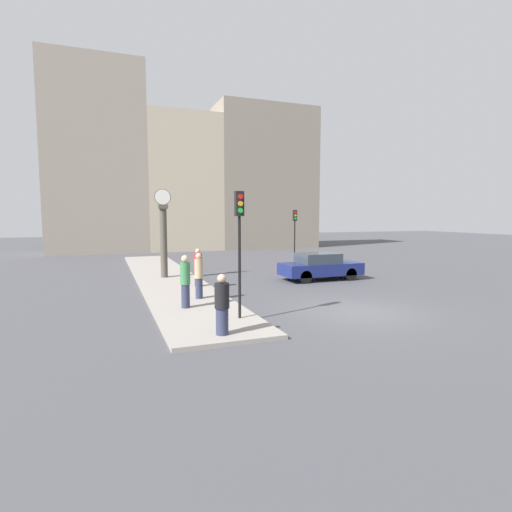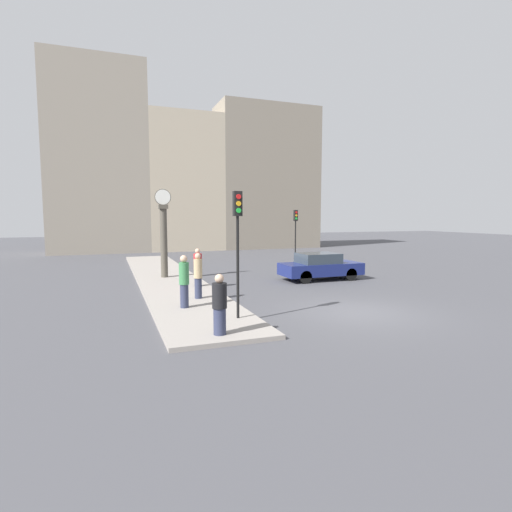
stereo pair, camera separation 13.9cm
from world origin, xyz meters
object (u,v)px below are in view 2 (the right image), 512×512
at_px(street_clock, 164,235).
at_px(pedestrian_black_jacket, 220,305).
at_px(traffic_light_far, 296,225).
at_px(pedestrian_green_hoodie, 184,281).
at_px(pedestrian_tan_coat, 198,275).
at_px(pedestrian_red_top, 198,267).
at_px(sedan_car, 320,266).
at_px(traffic_light_near, 238,228).

xyz_separation_m(street_clock, pedestrian_black_jacket, (0.03, -10.93, -1.38)).
height_order(traffic_light_far, pedestrian_black_jacket, traffic_light_far).
height_order(pedestrian_green_hoodie, pedestrian_tan_coat, pedestrian_green_hoodie).
relative_size(traffic_light_far, pedestrian_tan_coat, 2.11).
bearing_deg(pedestrian_black_jacket, pedestrian_green_hoodie, 95.18).
height_order(pedestrian_red_top, pedestrian_black_jacket, pedestrian_red_top).
relative_size(street_clock, pedestrian_tan_coat, 2.59).
distance_m(sedan_car, pedestrian_red_top, 6.59).
distance_m(pedestrian_green_hoodie, pedestrian_black_jacket, 3.54).
relative_size(pedestrian_red_top, pedestrian_black_jacket, 1.05).
distance_m(traffic_light_near, pedestrian_red_top, 6.44).
height_order(traffic_light_near, traffic_light_far, traffic_light_near).
xyz_separation_m(sedan_car, street_clock, (-7.65, 2.92, 1.62)).
relative_size(traffic_light_far, pedestrian_green_hoodie, 2.03).
bearing_deg(street_clock, traffic_light_near, -83.75).
xyz_separation_m(traffic_light_far, pedestrian_red_top, (-8.58, -7.46, -1.70)).
xyz_separation_m(sedan_car, traffic_light_far, (2.01, 7.08, 1.98)).
bearing_deg(pedestrian_red_top, pedestrian_tan_coat, -101.88).
bearing_deg(pedestrian_black_jacket, traffic_light_far, 57.47).
distance_m(sedan_car, pedestrian_black_jacket, 11.06).
xyz_separation_m(street_clock, pedestrian_red_top, (1.07, -3.30, -1.34)).
bearing_deg(sedan_car, pedestrian_green_hoodie, -150.52).
xyz_separation_m(pedestrian_green_hoodie, pedestrian_tan_coat, (0.80, 1.40, -0.04)).
xyz_separation_m(sedan_car, traffic_light_near, (-6.61, -6.51, 2.25)).
height_order(sedan_car, pedestrian_green_hoodie, pedestrian_green_hoodie).
distance_m(street_clock, pedestrian_red_top, 3.72).
distance_m(pedestrian_green_hoodie, pedestrian_tan_coat, 1.61).
xyz_separation_m(pedestrian_red_top, pedestrian_tan_coat, (-0.57, -2.70, 0.04)).
height_order(traffic_light_near, street_clock, street_clock).
height_order(sedan_car, pedestrian_tan_coat, pedestrian_tan_coat).
relative_size(sedan_car, street_clock, 0.92).
distance_m(traffic_light_near, pedestrian_green_hoodie, 3.07).
relative_size(traffic_light_near, traffic_light_far, 1.05).
bearing_deg(pedestrian_green_hoodie, sedan_car, 29.48).
height_order(traffic_light_near, pedestrian_green_hoodie, traffic_light_near).
height_order(traffic_light_far, street_clock, street_clock).
xyz_separation_m(sedan_car, pedestrian_tan_coat, (-7.14, -3.08, 0.32)).
bearing_deg(pedestrian_red_top, traffic_light_near, -90.39).
bearing_deg(pedestrian_tan_coat, street_clock, 94.82).
distance_m(sedan_car, pedestrian_tan_coat, 7.78).
distance_m(pedestrian_black_jacket, pedestrian_tan_coat, 4.95).
xyz_separation_m(pedestrian_black_jacket, pedestrian_tan_coat, (0.48, 4.93, 0.09)).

